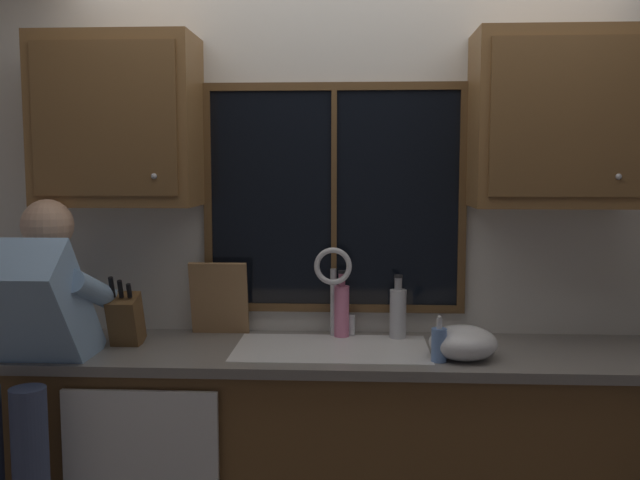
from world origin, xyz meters
The scene contains 20 objects.
back_wall centered at (0.00, 0.06, 1.27)m, with size 5.93×0.12×2.55m, color silver.
window_glass centered at (-0.10, -0.01, 1.52)m, with size 1.10×0.02×0.95m, color black.
window_frame_top centered at (-0.10, -0.02, 2.02)m, with size 1.17×0.02×0.04m, color brown.
window_frame_bottom centered at (-0.10, -0.02, 1.03)m, with size 1.17×0.02×0.04m, color brown.
window_frame_left centered at (-0.66, -0.02, 1.52)m, with size 0.04×0.02×0.95m, color brown.
window_frame_right centered at (0.47, -0.02, 1.52)m, with size 0.04×0.02×0.95m, color brown.
window_mullion_center centered at (-0.10, -0.02, 1.52)m, with size 0.02×0.02×0.95m, color brown.
lower_cabinet_run centered at (0.00, -0.29, 0.44)m, with size 3.53×0.58×0.88m, color brown.
countertop centered at (0.00, -0.31, 0.90)m, with size 3.59×0.62×0.04m, color slate.
upper_cabinet_left centered at (-1.01, -0.17, 1.86)m, with size 0.67×0.36×0.72m.
upper_cabinet_right centered at (0.82, -0.17, 1.86)m, with size 0.67×0.36×0.72m.
sink centered at (-0.10, -0.30, 0.82)m, with size 0.80×0.46×0.21m.
faucet centered at (-0.09, -0.12, 1.17)m, with size 0.18×0.09×0.40m.
person_standing centered at (-1.25, -0.60, 0.95)m, with size 0.53×0.70×1.54m.
knife_block centered at (-0.96, -0.30, 1.03)m, with size 0.12×0.18×0.32m.
cutting_board centered at (-0.60, -0.08, 1.08)m, with size 0.26×0.02×0.33m, color #997047.
mixing_bowl centered at (0.43, -0.42, 0.98)m, with size 0.27×0.27×0.13m, color silver.
soap_dispenser centered at (0.33, -0.48, 0.99)m, with size 0.06×0.07×0.18m.
bottle_green_glass centered at (0.19, -0.11, 1.04)m, with size 0.07×0.07×0.28m.
bottle_tall_clear centered at (-0.06, -0.10, 1.04)m, with size 0.07×0.07×0.30m.
Camera 1 is at (0.01, -3.15, 1.67)m, focal length 39.59 mm.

